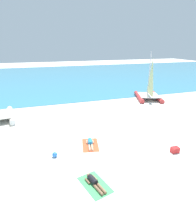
{
  "coord_description": "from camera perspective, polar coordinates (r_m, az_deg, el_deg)",
  "views": [
    {
      "loc": [
        -4.81,
        -8.69,
        6.72
      ],
      "look_at": [
        0.0,
        5.8,
        1.2
      ],
      "focal_mm": 30.27,
      "sensor_mm": 36.0,
      "label": 1
    }
  ],
  "objects": [
    {
      "name": "towel_right",
      "position": [
        13.52,
        -2.34,
        -9.92
      ],
      "size": [
        1.47,
        2.09,
        0.01
      ],
      "primitive_type": "cube",
      "rotation": [
        0.0,
        0.0,
        -0.21
      ],
      "color": "#EA5933",
      "rests_on": "ground"
    },
    {
      "name": "cooler_box",
      "position": [
        13.59,
        22.23,
        -10.53
      ],
      "size": [
        0.5,
        0.36,
        0.36
      ],
      "primitive_type": "cube",
      "color": "red",
      "rests_on": "ground"
    },
    {
      "name": "towel_left",
      "position": [
        10.25,
        -0.98,
        -21.08
      ],
      "size": [
        1.54,
        2.11,
        0.01
      ],
      "primitive_type": "cube",
      "rotation": [
        0.0,
        0.0,
        0.25
      ],
      "color": "#4CB266",
      "rests_on": "ground"
    },
    {
      "name": "sunbather_right",
      "position": [
        13.52,
        -2.37,
        -9.32
      ],
      "size": [
        0.71,
        1.56,
        0.3
      ],
      "rotation": [
        0.0,
        0.0,
        -0.21
      ],
      "color": "#268CCC",
      "rests_on": "towel_right"
    },
    {
      "name": "sailboat_red",
      "position": [
        25.09,
        15.08,
        5.74
      ],
      "size": [
        4.22,
        5.23,
        5.91
      ],
      "rotation": [
        0.0,
        0.0,
        -0.34
      ],
      "color": "#CC3838",
      "rests_on": "ground"
    },
    {
      "name": "ocean_water",
      "position": [
        42.39,
        -11.82,
        10.39
      ],
      "size": [
        120.0,
        40.0,
        0.05
      ],
      "primitive_type": "cube",
      "color": "teal",
      "rests_on": "ground"
    },
    {
      "name": "sunbather_left",
      "position": [
        10.21,
        -1.19,
        -20.34
      ],
      "size": [
        0.77,
        1.55,
        0.3
      ],
      "rotation": [
        0.0,
        0.0,
        0.25
      ],
      "color": "black",
      "rests_on": "towel_left"
    },
    {
      "name": "ground_plane",
      "position": [
        20.44,
        -3.72,
        0.64
      ],
      "size": [
        120.0,
        120.0,
        0.0
      ],
      "primitive_type": "plane",
      "color": "white"
    },
    {
      "name": "beach_ball",
      "position": [
        12.47,
        -12.92,
        -12.42
      ],
      "size": [
        0.33,
        0.33,
        0.33
      ],
      "primitive_type": "sphere",
      "color": "#337FE5",
      "rests_on": "ground"
    }
  ]
}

